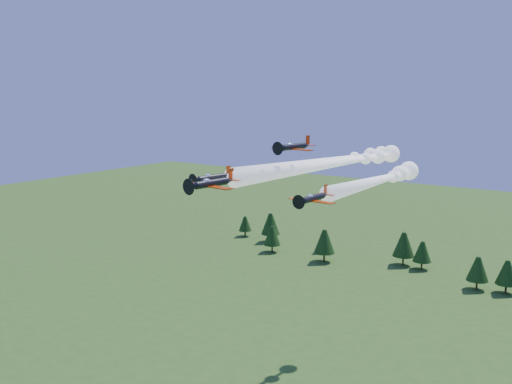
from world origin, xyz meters
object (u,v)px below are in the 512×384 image
Objects in this scene: plane_left at (328,161)px; plane_lead at (336,163)px; plane_right at (381,180)px; plane_slot at (293,147)px.

plane_lead is at bearing -47.78° from plane_left.
plane_lead is at bearing -175.73° from plane_right.
plane_left is 29.00m from plane_slot.
plane_lead is 0.99× the size of plane_left.
plane_slot reaches higher than plane_right.
plane_left is at bearing 130.09° from plane_lead.
plane_left is at bearing 113.28° from plane_slot.
plane_lead is 13.86m from plane_left.
plane_slot is (7.70, -27.40, 5.55)m from plane_left.
plane_slot is at bearing -65.28° from plane_left.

